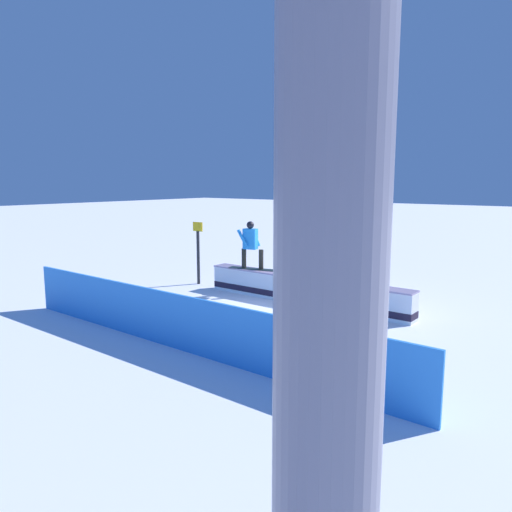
{
  "coord_description": "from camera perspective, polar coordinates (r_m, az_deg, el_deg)",
  "views": [
    {
      "loc": [
        -6.94,
        11.32,
        3.38
      ],
      "look_at": [
        0.91,
        0.98,
        1.37
      ],
      "focal_mm": 34.22,
      "sensor_mm": 36.0,
      "label": 1
    }
  ],
  "objects": [
    {
      "name": "safety_fence",
      "position": [
        9.99,
        -8.92,
        -7.66
      ],
      "size": [
        10.37,
        0.29,
        1.14
      ],
      "primitive_type": "cube",
      "rotation": [
        0.0,
        0.0,
        -0.02
      ],
      "color": "#2F88ED",
      "rests_on": "ground_plane"
    },
    {
      "name": "snowboarder",
      "position": [
        14.48,
        -0.61,
        1.46
      ],
      "size": [
        1.52,
        0.62,
        1.43
      ],
      "color": "black",
      "rests_on": "grind_box"
    },
    {
      "name": "ground_plane",
      "position": [
        13.7,
        5.53,
        -5.52
      ],
      "size": [
        120.0,
        120.0,
        0.0
      ],
      "primitive_type": "plane",
      "color": "white"
    },
    {
      "name": "trail_marker",
      "position": [
        16.09,
        -6.78,
        0.58
      ],
      "size": [
        0.4,
        0.1,
        2.05
      ],
      "color": "#262628",
      "rests_on": "ground_plane"
    },
    {
      "name": "grind_box",
      "position": [
        13.62,
        5.55,
        -4.11
      ],
      "size": [
        6.33,
        0.66,
        0.76
      ],
      "color": "white",
      "rests_on": "ground_plane"
    }
  ]
}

